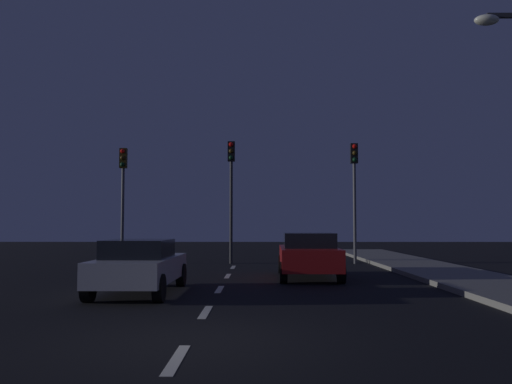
# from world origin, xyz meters

# --- Properties ---
(ground_plane) EXTENTS (80.00, 80.00, 0.00)m
(ground_plane) POSITION_xyz_m (0.00, 7.00, 0.00)
(ground_plane) COLOR black
(sidewalk_curb_right) EXTENTS (3.00, 40.00, 0.15)m
(sidewalk_curb_right) POSITION_xyz_m (7.50, 7.00, 0.07)
(sidewalk_curb_right) COLOR gray
(sidewalk_curb_right) RESTS_ON ground_plane
(lane_stripe_nearest) EXTENTS (0.16, 1.60, 0.01)m
(lane_stripe_nearest) POSITION_xyz_m (0.00, -1.20, 0.00)
(lane_stripe_nearest) COLOR silver
(lane_stripe_nearest) RESTS_ON ground_plane
(lane_stripe_second) EXTENTS (0.16, 1.60, 0.01)m
(lane_stripe_second) POSITION_xyz_m (0.00, 2.60, 0.00)
(lane_stripe_second) COLOR silver
(lane_stripe_second) RESTS_ON ground_plane
(lane_stripe_third) EXTENTS (0.16, 1.60, 0.01)m
(lane_stripe_third) POSITION_xyz_m (0.00, 6.40, 0.00)
(lane_stripe_third) COLOR silver
(lane_stripe_third) RESTS_ON ground_plane
(lane_stripe_fourth) EXTENTS (0.16, 1.60, 0.01)m
(lane_stripe_fourth) POSITION_xyz_m (0.00, 10.20, 0.00)
(lane_stripe_fourth) COLOR silver
(lane_stripe_fourth) RESTS_ON ground_plane
(lane_stripe_fifth) EXTENTS (0.16, 1.60, 0.01)m
(lane_stripe_fifth) POSITION_xyz_m (0.00, 14.00, 0.00)
(lane_stripe_fifth) COLOR silver
(lane_stripe_fifth) RESTS_ON ground_plane
(traffic_signal_left) EXTENTS (0.32, 0.38, 5.20)m
(traffic_signal_left) POSITION_xyz_m (-5.08, 16.02, 3.62)
(traffic_signal_left) COLOR #4C4C51
(traffic_signal_left) RESTS_ON ground_plane
(traffic_signal_center) EXTENTS (0.32, 0.38, 5.50)m
(traffic_signal_center) POSITION_xyz_m (-0.19, 16.02, 3.81)
(traffic_signal_center) COLOR #2D2D30
(traffic_signal_center) RESTS_ON ground_plane
(traffic_signal_right) EXTENTS (0.32, 0.38, 5.40)m
(traffic_signal_right) POSITION_xyz_m (5.36, 16.02, 3.76)
(traffic_signal_right) COLOR #4C4C51
(traffic_signal_right) RESTS_ON ground_plane
(car_stopped_ahead) EXTENTS (2.02, 4.44, 1.47)m
(car_stopped_ahead) POSITION_xyz_m (2.69, 9.53, 0.76)
(car_stopped_ahead) COLOR #B21919
(car_stopped_ahead) RESTS_ON ground_plane
(car_adjacent_lane) EXTENTS (1.85, 4.35, 1.36)m
(car_adjacent_lane) POSITION_xyz_m (-1.96, 5.49, 0.71)
(car_adjacent_lane) COLOR silver
(car_adjacent_lane) RESTS_ON ground_plane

